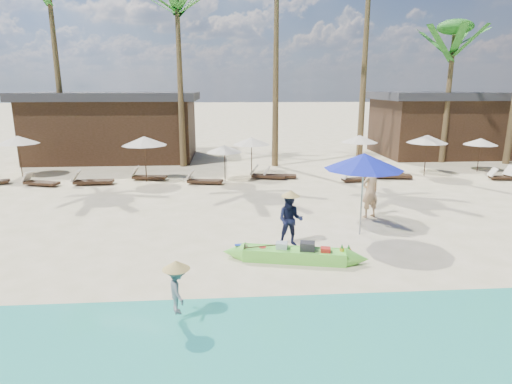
{
  "coord_description": "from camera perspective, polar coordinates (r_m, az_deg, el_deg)",
  "views": [
    {
      "loc": [
        -0.87,
        -11.34,
        4.67
      ],
      "look_at": [
        0.12,
        2.0,
        1.36
      ],
      "focal_mm": 30.0,
      "sensor_mm": 36.0,
      "label": 1
    }
  ],
  "objects": [
    {
      "name": "palm_3",
      "position": [
        26.03,
        -10.45,
        22.33
      ],
      "size": [
        2.08,
        2.08,
        10.52
      ],
      "color": "brown",
      "rests_on": "ground"
    },
    {
      "name": "lounger_7_left",
      "position": [
        22.02,
        13.1,
        1.79
      ],
      "size": [
        1.7,
        0.77,
        0.56
      ],
      "rotation": [
        0.0,
        0.0,
        0.17
      ],
      "color": "#392217",
      "rests_on": "ground"
    },
    {
      "name": "resort_parasol_7",
      "position": [
        24.36,
        13.63,
        6.91
      ],
      "size": [
        2.01,
        2.01,
        2.07
      ],
      "color": "#392217",
      "rests_on": "ground"
    },
    {
      "name": "resort_parasol_4",
      "position": [
        21.87,
        -14.68,
        6.61
      ],
      "size": [
        2.22,
        2.22,
        2.29
      ],
      "color": "#392217",
      "rests_on": "ground"
    },
    {
      "name": "tourist",
      "position": [
        16.02,
        14.99,
        0.11
      ],
      "size": [
        0.84,
        0.7,
        1.96
      ],
      "primitive_type": "imported",
      "rotation": [
        0.0,
        0.0,
        3.52
      ],
      "color": "#DEAC77",
      "rests_on": "ground"
    },
    {
      "name": "lounger_7_right",
      "position": [
        23.56,
        16.89,
        2.39
      ],
      "size": [
        1.84,
        0.58,
        0.62
      ],
      "rotation": [
        0.0,
        0.0,
        0.01
      ],
      "color": "#392217",
      "rests_on": "ground"
    },
    {
      "name": "wet_sand_strip",
      "position": [
        7.92,
        3.11,
        -22.22
      ],
      "size": [
        240.0,
        4.5,
        0.01
      ],
      "primitive_type": "cube",
      "color": "tan",
      "rests_on": "ground"
    },
    {
      "name": "resort_parasol_6",
      "position": [
        22.79,
        -0.6,
        6.82
      ],
      "size": [
        2.0,
        2.0,
        2.06
      ],
      "color": "#392217",
      "rests_on": "ground"
    },
    {
      "name": "lounger_4_right",
      "position": [
        22.6,
        -14.32,
        2.08
      ],
      "size": [
        1.86,
        0.77,
        0.61
      ],
      "rotation": [
        0.0,
        0.0,
        -0.12
      ],
      "color": "#392217",
      "rests_on": "ground"
    },
    {
      "name": "resort_parasol_5",
      "position": [
        21.41,
        -4.22,
        5.78
      ],
      "size": [
        1.78,
        1.78,
        1.84
      ],
      "color": "#392217",
      "rests_on": "ground"
    },
    {
      "name": "palm_6",
      "position": [
        29.36,
        24.82,
        17.34
      ],
      "size": [
        2.08,
        2.08,
        8.51
      ],
      "color": "brown",
      "rests_on": "ground"
    },
    {
      "name": "resort_parasol_3",
      "position": [
        25.69,
        -29.18,
        6.1
      ],
      "size": [
        2.11,
        2.11,
        2.17
      ],
      "color": "#392217",
      "rests_on": "ground"
    },
    {
      "name": "lounger_5_left",
      "position": [
        21.14,
        -7.16,
        1.6
      ],
      "size": [
        1.87,
        0.86,
        0.61
      ],
      "rotation": [
        0.0,
        0.0,
        -0.17
      ],
      "color": "#392217",
      "rests_on": "ground"
    },
    {
      "name": "vendor_green",
      "position": [
        12.8,
        4.59,
        -3.76
      ],
      "size": [
        0.9,
        0.78,
        1.59
      ],
      "primitive_type": "imported",
      "rotation": [
        0.0,
        0.0,
        -0.25
      ],
      "color": "#141839",
      "rests_on": "ground"
    },
    {
      "name": "lounger_3_right",
      "position": [
        23.11,
        -26.94,
        1.23
      ],
      "size": [
        1.85,
        1.04,
        0.6
      ],
      "rotation": [
        0.0,
        0.0,
        -0.3
      ],
      "color": "#392217",
      "rests_on": "ground"
    },
    {
      "name": "lounger_8_left",
      "position": [
        23.26,
        17.5,
        2.22
      ],
      "size": [
        1.97,
        0.87,
        0.65
      ],
      "rotation": [
        0.0,
        0.0,
        -0.15
      ],
      "color": "#392217",
      "rests_on": "ground"
    },
    {
      "name": "pavilion_west",
      "position": [
        29.81,
        -18.25,
        8.45
      ],
      "size": [
        10.8,
        6.6,
        4.3
      ],
      "color": "#392217",
      "rests_on": "ground"
    },
    {
      "name": "palm_2",
      "position": [
        28.46,
        -25.78,
        21.74
      ],
      "size": [
        2.08,
        2.08,
        11.33
      ],
      "color": "brown",
      "rests_on": "ground"
    },
    {
      "name": "vendor_yellow",
      "position": [
        8.97,
        -10.46,
        -12.68
      ],
      "size": [
        0.57,
        0.74,
        1.02
      ],
      "primitive_type": "imported",
      "rotation": [
        0.0,
        0.0,
        1.9
      ],
      "color": "gray",
      "rests_on": "ground"
    },
    {
      "name": "lounger_9_left",
      "position": [
        25.29,
        30.1,
        1.8
      ],
      "size": [
        1.68,
        0.7,
        0.55
      ],
      "rotation": [
        0.0,
        0.0,
        -0.12
      ],
      "color": "#392217",
      "rests_on": "ground"
    },
    {
      "name": "lounger_4_left",
      "position": [
        22.29,
        -21.19,
        1.44
      ],
      "size": [
        1.96,
        0.67,
        0.66
      ],
      "rotation": [
        0.0,
        0.0,
        0.04
      ],
      "color": "#392217",
      "rests_on": "ground"
    },
    {
      "name": "ground",
      "position": [
        12.29,
        0.14,
        -8.42
      ],
      "size": [
        240.0,
        240.0,
        0.0
      ],
      "primitive_type": "plane",
      "color": "beige",
      "rests_on": "ground"
    },
    {
      "name": "resort_parasol_8",
      "position": [
        24.46,
        21.88,
        6.57
      ],
      "size": [
        2.12,
        2.12,
        2.18
      ],
      "color": "#392217",
      "rests_on": "ground"
    },
    {
      "name": "green_canoe",
      "position": [
        11.88,
        5.13,
        -8.3
      ],
      "size": [
        4.42,
        1.23,
        0.57
      ],
      "rotation": [
        0.0,
        0.0,
        -0.21
      ],
      "color": "#70E746",
      "rests_on": "ground"
    },
    {
      "name": "blue_umbrella",
      "position": [
        13.75,
        14.2,
        3.98
      ],
      "size": [
        2.47,
        2.47,
        2.65
      ],
      "color": "#99999E",
      "rests_on": "ground"
    },
    {
      "name": "lounger_6_left",
      "position": [
        22.16,
        1.37,
        2.29
      ],
      "size": [
        1.93,
        1.03,
        0.63
      ],
      "rotation": [
        0.0,
        0.0,
        -0.26
      ],
      "color": "#392217",
      "rests_on": "ground"
    },
    {
      "name": "resort_parasol_9",
      "position": [
        26.95,
        27.77,
        5.96
      ],
      "size": [
        1.81,
        1.81,
        1.87
      ],
      "color": "#392217",
      "rests_on": "ground"
    },
    {
      "name": "lounger_6_right",
      "position": [
        22.28,
        2.99,
        2.3
      ],
      "size": [
        1.75,
        0.71,
        0.58
      ],
      "rotation": [
        0.0,
        0.0,
        -0.11
      ],
      "color": "#392217",
      "rests_on": "ground"
    },
    {
      "name": "pavilion_east",
      "position": [
        32.54,
        23.25,
        8.43
      ],
      "size": [
        8.8,
        6.6,
        4.3
      ],
      "color": "#392217",
      "rests_on": "ground"
    }
  ]
}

